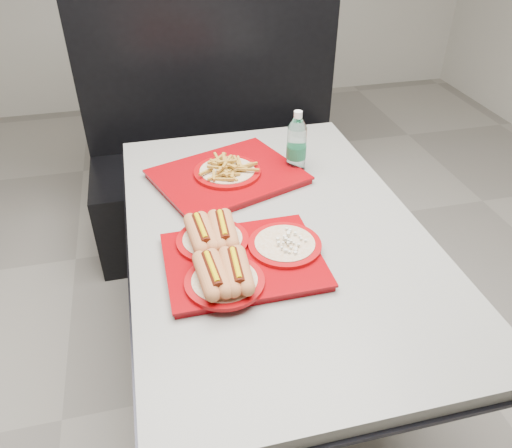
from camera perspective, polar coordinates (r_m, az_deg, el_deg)
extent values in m
plane|color=gray|center=(2.09, 1.71, -17.20)|extent=(6.00, 6.00, 0.00)
cylinder|color=black|center=(2.07, 1.72, -16.78)|extent=(0.52, 0.52, 0.05)
cylinder|color=black|center=(1.80, 1.92, -9.85)|extent=(0.11, 0.11, 0.66)
cube|color=black|center=(1.59, 2.15, -1.57)|extent=(0.92, 1.42, 0.01)
cube|color=gray|center=(1.57, 2.17, -0.84)|extent=(0.90, 1.40, 0.04)
cube|color=black|center=(2.68, -3.82, 3.03)|extent=(1.30, 0.55, 0.45)
cube|color=black|center=(2.64, -5.30, 16.37)|extent=(1.30, 0.10, 1.10)
cube|color=#810308|center=(1.41, -1.43, -4.42)|extent=(0.43, 0.33, 0.02)
cube|color=#810308|center=(1.40, -1.44, -4.03)|extent=(0.44, 0.34, 0.01)
cylinder|color=#900408|center=(1.32, -3.60, -6.59)|extent=(0.21, 0.21, 0.01)
cylinder|color=beige|center=(1.31, -3.61, -6.39)|extent=(0.17, 0.17, 0.00)
cylinder|color=#900408|center=(1.46, -4.98, -1.86)|extent=(0.21, 0.21, 0.01)
cylinder|color=beige|center=(1.45, -4.99, -1.67)|extent=(0.17, 0.17, 0.00)
cylinder|color=#900408|center=(1.44, 3.31, -2.38)|extent=(0.21, 0.21, 0.01)
cylinder|color=beige|center=(1.43, 3.32, -2.18)|extent=(0.17, 0.17, 0.00)
cube|color=#810308|center=(1.79, -3.27, 5.27)|extent=(0.57, 0.51, 0.02)
cube|color=#810308|center=(1.79, -3.29, 5.66)|extent=(0.59, 0.52, 0.01)
cylinder|color=#900408|center=(1.78, -3.30, 5.95)|extent=(0.24, 0.24, 0.01)
cylinder|color=beige|center=(1.78, -3.30, 6.14)|extent=(0.19, 0.19, 0.01)
cylinder|color=silver|center=(1.83, 4.63, 8.50)|extent=(0.07, 0.07, 0.17)
cylinder|color=#18623C|center=(1.83, 4.62, 8.27)|extent=(0.07, 0.07, 0.05)
cone|color=silver|center=(1.78, 4.79, 11.47)|extent=(0.07, 0.07, 0.04)
cylinder|color=silver|center=(1.77, 4.84, 12.37)|extent=(0.03, 0.03, 0.02)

